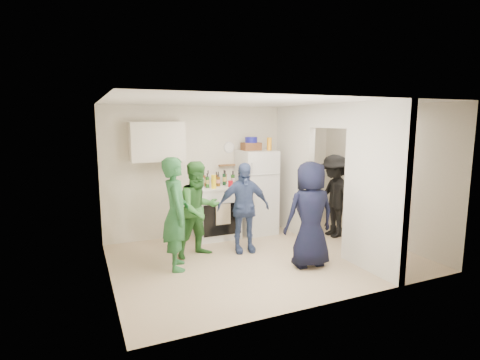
% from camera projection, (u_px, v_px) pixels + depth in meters
% --- Properties ---
extents(floor, '(4.80, 4.80, 0.00)m').
position_uv_depth(floor, '(265.00, 258.00, 6.13)').
color(floor, tan).
rests_on(floor, ground).
extents(wall_back, '(4.80, 0.00, 4.80)m').
position_uv_depth(wall_back, '(226.00, 170.00, 7.47)').
color(wall_back, silver).
rests_on(wall_back, floor).
extents(wall_front, '(4.80, 0.00, 4.80)m').
position_uv_depth(wall_front, '(333.00, 204.00, 4.40)').
color(wall_front, silver).
rests_on(wall_front, floor).
extents(wall_left, '(0.00, 3.40, 3.40)m').
position_uv_depth(wall_left, '(106.00, 194.00, 4.98)').
color(wall_left, silver).
rests_on(wall_left, floor).
extents(wall_right, '(0.00, 3.40, 3.40)m').
position_uv_depth(wall_right, '(381.00, 174.00, 6.89)').
color(wall_right, silver).
rests_on(wall_right, floor).
extents(ceiling, '(4.80, 4.80, 0.00)m').
position_uv_depth(ceiling, '(267.00, 102.00, 5.74)').
color(ceiling, white).
rests_on(ceiling, wall_back).
extents(partition_pier_back, '(0.12, 1.20, 2.50)m').
position_uv_depth(partition_pier_back, '(294.00, 170.00, 7.41)').
color(partition_pier_back, silver).
rests_on(partition_pier_back, floor).
extents(partition_pier_front, '(0.12, 1.20, 2.50)m').
position_uv_depth(partition_pier_front, '(375.00, 188.00, 5.42)').
color(partition_pier_front, silver).
rests_on(partition_pier_front, floor).
extents(partition_header, '(0.12, 1.00, 0.40)m').
position_uv_depth(partition_header, '(330.00, 116.00, 6.25)').
color(partition_header, silver).
rests_on(partition_header, partition_pier_back).
extents(stove, '(0.84, 0.70, 1.00)m').
position_uv_depth(stove, '(216.00, 212.00, 7.16)').
color(stove, white).
rests_on(stove, floor).
extents(upper_cabinet, '(0.95, 0.34, 0.70)m').
position_uv_depth(upper_cabinet, '(157.00, 142.00, 6.66)').
color(upper_cabinet, silver).
rests_on(upper_cabinet, wall_back).
extents(fridge, '(0.68, 0.66, 1.65)m').
position_uv_depth(fridge, '(257.00, 192.00, 7.41)').
color(fridge, silver).
rests_on(fridge, floor).
extents(wicker_basket, '(0.35, 0.25, 0.15)m').
position_uv_depth(wicker_basket, '(251.00, 146.00, 7.28)').
color(wicker_basket, brown).
rests_on(wicker_basket, fridge).
extents(blue_bowl, '(0.24, 0.24, 0.11)m').
position_uv_depth(blue_bowl, '(251.00, 140.00, 7.26)').
color(blue_bowl, navy).
rests_on(blue_bowl, wicker_basket).
extents(yellow_cup_stack_top, '(0.09, 0.09, 0.25)m').
position_uv_depth(yellow_cup_stack_top, '(269.00, 144.00, 7.26)').
color(yellow_cup_stack_top, '#FEA315').
rests_on(yellow_cup_stack_top, fridge).
extents(wall_clock, '(0.22, 0.02, 0.22)m').
position_uv_depth(wall_clock, '(229.00, 147.00, 7.41)').
color(wall_clock, white).
rests_on(wall_clock, wall_back).
extents(spice_shelf, '(0.35, 0.08, 0.03)m').
position_uv_depth(spice_shelf, '(227.00, 165.00, 7.41)').
color(spice_shelf, olive).
rests_on(spice_shelf, wall_back).
extents(nook_window, '(0.03, 0.70, 0.80)m').
position_uv_depth(nook_window, '(374.00, 152.00, 7.00)').
color(nook_window, black).
rests_on(nook_window, wall_right).
extents(nook_window_frame, '(0.04, 0.76, 0.86)m').
position_uv_depth(nook_window_frame, '(373.00, 152.00, 6.99)').
color(nook_window_frame, white).
rests_on(nook_window_frame, wall_right).
extents(nook_valance, '(0.04, 0.82, 0.18)m').
position_uv_depth(nook_valance, '(373.00, 133.00, 6.93)').
color(nook_valance, white).
rests_on(nook_valance, wall_right).
extents(yellow_cup_stack_stove, '(0.09, 0.09, 0.25)m').
position_uv_depth(yellow_cup_stack_stove, '(214.00, 182.00, 6.81)').
color(yellow_cup_stack_stove, yellow).
rests_on(yellow_cup_stack_stove, stove).
extents(red_cup, '(0.09, 0.09, 0.12)m').
position_uv_depth(red_cup, '(231.00, 184.00, 6.97)').
color(red_cup, red).
rests_on(red_cup, stove).
extents(person_green_left, '(0.51, 0.68, 1.70)m').
position_uv_depth(person_green_left, '(176.00, 214.00, 5.58)').
color(person_green_left, '#2E733D').
rests_on(person_green_left, floor).
extents(person_green_center, '(0.89, 0.77, 1.58)m').
position_uv_depth(person_green_center, '(199.00, 209.00, 6.10)').
color(person_green_center, '#357332').
rests_on(person_green_center, floor).
extents(person_denim, '(0.95, 0.52, 1.53)m').
position_uv_depth(person_denim, '(243.00, 208.00, 6.33)').
color(person_denim, '#3C5383').
rests_on(person_denim, floor).
extents(person_navy, '(0.83, 0.58, 1.63)m').
position_uv_depth(person_navy, '(310.00, 214.00, 5.68)').
color(person_navy, black).
rests_on(person_navy, floor).
extents(person_nook, '(0.60, 1.03, 1.58)m').
position_uv_depth(person_nook, '(334.00, 196.00, 7.17)').
color(person_nook, black).
rests_on(person_nook, floor).
extents(bottle_a, '(0.06, 0.06, 0.26)m').
position_uv_depth(bottle_a, '(199.00, 179.00, 7.04)').
color(bottle_a, brown).
rests_on(bottle_a, stove).
extents(bottle_b, '(0.07, 0.07, 0.27)m').
position_uv_depth(bottle_b, '(207.00, 180.00, 6.90)').
color(bottle_b, '#225F1F').
rests_on(bottle_b, stove).
extents(bottle_c, '(0.06, 0.06, 0.28)m').
position_uv_depth(bottle_c, '(208.00, 178.00, 7.17)').
color(bottle_c, silver).
rests_on(bottle_c, stove).
extents(bottle_d, '(0.07, 0.07, 0.24)m').
position_uv_depth(bottle_d, '(218.00, 180.00, 7.04)').
color(bottle_d, brown).
rests_on(bottle_d, stove).
extents(bottle_e, '(0.06, 0.06, 0.25)m').
position_uv_depth(bottle_e, '(218.00, 178.00, 7.25)').
color(bottle_e, '#A5AFB7').
rests_on(bottle_e, stove).
extents(bottle_f, '(0.06, 0.06, 0.30)m').
position_uv_depth(bottle_f, '(224.00, 178.00, 7.15)').
color(bottle_f, '#153B22').
rests_on(bottle_f, stove).
extents(bottle_g, '(0.07, 0.07, 0.27)m').
position_uv_depth(bottle_g, '(225.00, 177.00, 7.27)').
color(bottle_g, brown).
rests_on(bottle_g, stove).
extents(bottle_h, '(0.08, 0.08, 0.26)m').
position_uv_depth(bottle_h, '(202.00, 181.00, 6.82)').
color(bottle_h, '#9CA3A7').
rests_on(bottle_h, stove).
extents(bottle_i, '(0.06, 0.06, 0.26)m').
position_uv_depth(bottle_i, '(216.00, 178.00, 7.18)').
color(bottle_i, '#4F170D').
rests_on(bottle_i, stove).
extents(bottle_j, '(0.08, 0.08, 0.29)m').
position_uv_depth(bottle_j, '(233.00, 178.00, 7.07)').
color(bottle_j, '#23581E').
rests_on(bottle_j, stove).
extents(bottle_k, '(0.07, 0.07, 0.28)m').
position_uv_depth(bottle_k, '(204.00, 179.00, 7.01)').
color(bottle_k, brown).
rests_on(bottle_k, stove).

